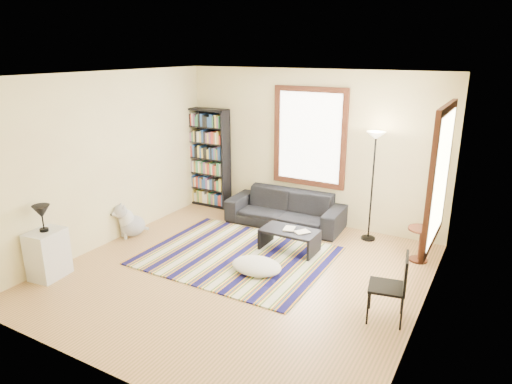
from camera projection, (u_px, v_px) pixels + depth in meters
The scene contains 21 objects.
floor at pixel (239, 276), 6.67m from camera, with size 5.00×5.00×0.10m, color tan.
ceiling at pixel (237, 71), 5.80m from camera, with size 5.00×5.00×0.10m, color white.
wall_back at pixel (311, 147), 8.36m from camera, with size 5.00×0.10×2.80m, color beige.
wall_front at pixel (90, 248), 4.12m from camera, with size 5.00×0.10×2.80m, color beige.
wall_left at pixel (105, 159), 7.44m from camera, with size 0.10×5.00×2.80m, color beige.
wall_right at pixel (434, 212), 5.04m from camera, with size 0.10×5.00×2.80m, color beige.
window_back at pixel (310, 137), 8.23m from camera, with size 1.20×0.06×1.60m, color white.
window_right at pixel (440, 177), 5.69m from camera, with size 0.06×1.20×1.60m, color white.
rug at pixel (237, 256), 7.18m from camera, with size 2.80×2.24×0.02m, color #0E0C3D.
sofa at pixel (285, 209), 8.39m from camera, with size 0.83×2.13×0.62m, color black.
bookshelf at pixel (208, 158), 9.29m from camera, with size 0.90×0.30×2.00m, color black.
coffee_table at pixel (289, 240), 7.34m from camera, with size 0.90×0.50×0.36m, color black.
book_a at pixel (284, 228), 7.33m from camera, with size 0.23×0.17×0.02m, color beige.
book_b at pixel (299, 230), 7.25m from camera, with size 0.17×0.23×0.02m, color beige.
floor_cushion at pixel (257, 266), 6.66m from camera, with size 0.77×0.57×0.19m, color silver.
floor_lamp at pixel (372, 187), 7.56m from camera, with size 0.30×0.30×1.86m, color black, non-canonical shape.
side_table at pixel (420, 245), 6.96m from camera, with size 0.40×0.40×0.54m, color #3F1C0F.
folding_chair at pixel (387, 287), 5.39m from camera, with size 0.42×0.40×0.86m, color black.
white_cabinet at pixel (48, 254), 6.45m from camera, with size 0.38×0.50×0.70m, color silver.
table_lamp at pixel (42, 218), 6.29m from camera, with size 0.24×0.24×0.38m, color black, non-canonical shape.
dog at pixel (132, 219), 7.91m from camera, with size 0.42×0.59×0.59m, color silver, non-canonical shape.
Camera 1 is at (3.16, -5.10, 3.12)m, focal length 32.00 mm.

